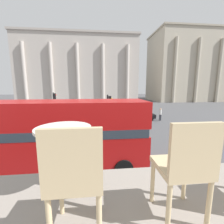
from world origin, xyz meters
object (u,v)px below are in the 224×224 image
at_px(traffic_light_mid, 54,104).
at_px(cafe_dining_table, 64,144).
at_px(car_black, 139,115).
at_px(pedestrian_grey, 150,110).
at_px(cafe_chair_1, 185,166).
at_px(cafe_chair_0, 75,176).
at_px(plaza_building_right, 202,68).
at_px(pedestrian_yellow, 142,122).
at_px(double_decker_bus, 43,133).
at_px(pedestrian_white, 160,113).
at_px(plaza_building_left, 80,72).
at_px(traffic_light_near, 109,113).

bearing_deg(traffic_light_mid, cafe_dining_table, -74.53).
xyz_separation_m(traffic_light_mid, car_black, (11.19, 1.97, -1.93)).
height_order(car_black, pedestrian_grey, pedestrian_grey).
xyz_separation_m(cafe_chair_1, pedestrian_grey, (7.56, 21.37, -2.97)).
xyz_separation_m(cafe_chair_0, plaza_building_right, (37.64, 50.24, 7.35)).
distance_m(cafe_chair_0, pedestrian_grey, 23.22).
xyz_separation_m(plaza_building_right, traffic_light_mid, (-42.55, -32.62, -8.75)).
height_order(pedestrian_grey, pedestrian_yellow, pedestrian_grey).
xyz_separation_m(double_decker_bus, plaza_building_right, (40.47, 42.98, 9.18)).
bearing_deg(pedestrian_white, pedestrian_yellow, -84.29).
relative_size(cafe_chair_1, car_black, 0.22).
bearing_deg(plaza_building_left, cafe_dining_table, -84.59).
bearing_deg(cafe_dining_table, plaza_building_right, 52.69).
relative_size(cafe_chair_1, traffic_light_near, 0.22).
bearing_deg(pedestrian_grey, cafe_chair_0, 137.38).
height_order(traffic_light_mid, pedestrian_white, traffic_light_mid).
height_order(plaza_building_left, traffic_light_mid, plaza_building_left).
bearing_deg(traffic_light_near, double_decker_bus, -140.46).
relative_size(cafe_chair_0, cafe_chair_1, 1.00).
height_order(cafe_dining_table, pedestrian_white, cafe_dining_table).
relative_size(double_decker_bus, traffic_light_mid, 2.83).
bearing_deg(plaza_building_left, cafe_chair_0, -84.41).
bearing_deg(cafe_chair_1, cafe_dining_table, 151.39).
xyz_separation_m(plaza_building_left, car_black, (10.67, -25.32, -8.47)).
distance_m(plaza_building_left, car_black, 28.75).
xyz_separation_m(traffic_light_mid, pedestrian_white, (13.99, 1.26, -1.60)).
xyz_separation_m(cafe_dining_table, cafe_chair_1, (1.08, -0.53, -0.02)).
height_order(cafe_dining_table, traffic_light_near, cafe_dining_table).
height_order(traffic_light_near, pedestrian_yellow, traffic_light_near).
bearing_deg(car_black, plaza_building_right, -118.02).
distance_m(cafe_chair_1, plaza_building_left, 45.46).
xyz_separation_m(double_decker_bus, traffic_light_mid, (-2.09, 10.36, 0.43)).
height_order(cafe_chair_0, traffic_light_near, cafe_chair_0).
xyz_separation_m(car_black, pedestrian_grey, (2.16, 1.83, 0.35)).
height_order(plaza_building_left, pedestrian_grey, plaza_building_left).
distance_m(traffic_light_near, pedestrian_grey, 13.28).
bearing_deg(car_black, pedestrian_yellow, 93.49).
bearing_deg(cafe_chair_0, traffic_light_near, 91.40).
xyz_separation_m(plaza_building_right, pedestrian_white, (-28.57, -31.36, -10.35)).
distance_m(traffic_light_mid, pedestrian_grey, 13.97).
bearing_deg(cafe_dining_table, cafe_chair_0, -71.44).
xyz_separation_m(car_black, pedestrian_white, (2.80, -0.72, 0.33)).
bearing_deg(traffic_light_mid, double_decker_bus, -78.60).
bearing_deg(traffic_light_mid, pedestrian_grey, 15.90).
bearing_deg(plaza_building_right, plaza_building_left, -172.78).
xyz_separation_m(cafe_chair_1, plaza_building_left, (-5.28, 44.86, 5.14)).
xyz_separation_m(plaza_building_right, traffic_light_near, (-36.56, -39.75, -8.72)).
height_order(double_decker_bus, traffic_light_mid, traffic_light_mid).
xyz_separation_m(traffic_light_near, car_black, (5.19, 9.11, -1.96)).
relative_size(cafe_dining_table, car_black, 0.17).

